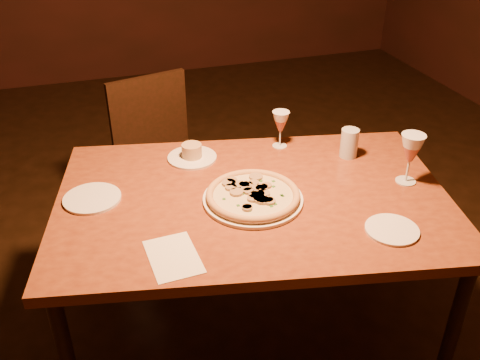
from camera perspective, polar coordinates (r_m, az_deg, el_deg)
name	(u,v)px	position (r m, az deg, el deg)	size (l,w,h in m)	color
floor	(191,346)	(2.48, -5.20, -17.18)	(7.00, 7.00, 0.00)	#301C10
dining_table	(253,211)	(2.02, 1.40, -3.32)	(1.60, 1.20, 0.77)	brown
chair_far	(162,153)	(2.87, -8.37, 2.84)	(0.52, 0.52, 0.89)	black
pizza_plate	(253,196)	(1.94, 1.39, -1.70)	(0.37, 0.37, 0.04)	white
ramekin_saucer	(192,154)	(2.22, -5.15, 2.78)	(0.20, 0.20, 0.06)	white
wine_glass_far	(280,129)	(2.29, 4.33, 5.42)	(0.07, 0.07, 0.16)	#A45344
wine_glass_right	(410,159)	(2.11, 17.65, 2.17)	(0.09, 0.09, 0.20)	#A45344
water_tumbler	(349,143)	(2.26, 11.57, 3.88)	(0.07, 0.07, 0.12)	#B1B9C1
side_plate_left	(92,198)	(2.03, -15.49, -1.90)	(0.21, 0.21, 0.01)	white
side_plate_near	(392,230)	(1.87, 15.91, -5.12)	(0.18, 0.18, 0.01)	white
menu_card	(173,257)	(1.71, -7.13, -8.11)	(0.15, 0.22, 0.00)	silver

